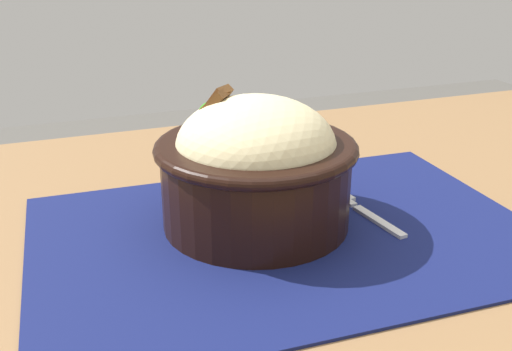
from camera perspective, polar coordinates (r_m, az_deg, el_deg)
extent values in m
cube|color=olive|center=(0.56, 2.13, -8.00)|extent=(1.36, 0.79, 0.03)
cylinder|color=brown|center=(1.29, 22.25, -9.63)|extent=(0.04, 0.04, 0.70)
cube|color=#11194C|center=(0.57, 2.94, -5.61)|extent=(0.48, 0.34, 0.00)
cylinder|color=black|center=(0.57, 0.00, -0.72)|extent=(0.18, 0.18, 0.08)
torus|color=black|center=(0.56, 0.00, 2.73)|extent=(0.19, 0.19, 0.01)
ellipsoid|color=beige|center=(0.55, 0.00, 2.82)|extent=(0.16, 0.16, 0.09)
sphere|color=#2A7A19|center=(0.57, -0.38, 5.86)|extent=(0.03, 0.03, 0.03)
sphere|color=#2A7A19|center=(0.54, 1.84, 5.19)|extent=(0.04, 0.04, 0.04)
sphere|color=#2A7A19|center=(0.57, -4.24, 5.75)|extent=(0.03, 0.03, 0.03)
cylinder|color=orange|center=(0.56, -2.95, 5.28)|extent=(0.04, 0.01, 0.01)
cylinder|color=orange|center=(0.56, 0.35, 5.38)|extent=(0.03, 0.02, 0.01)
cylinder|color=orange|center=(0.55, 0.55, 5.10)|extent=(0.01, 0.03, 0.01)
cube|color=brown|center=(0.57, -4.15, 6.73)|extent=(0.04, 0.04, 0.04)
cube|color=brown|center=(0.56, -4.65, 6.46)|extent=(0.04, 0.04, 0.04)
cube|color=silver|center=(0.60, 11.51, -4.16)|extent=(0.02, 0.07, 0.00)
cube|color=silver|center=(0.63, 9.11, -2.66)|extent=(0.01, 0.01, 0.00)
cube|color=silver|center=(0.64, 8.11, -2.04)|extent=(0.03, 0.03, 0.00)
cube|color=silver|center=(0.67, 7.51, -1.11)|extent=(0.01, 0.02, 0.00)
cube|color=silver|center=(0.66, 7.09, -1.21)|extent=(0.01, 0.02, 0.00)
cube|color=silver|center=(0.66, 6.65, -1.31)|extent=(0.01, 0.02, 0.00)
cube|color=silver|center=(0.66, 6.22, -1.40)|extent=(0.01, 0.02, 0.00)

